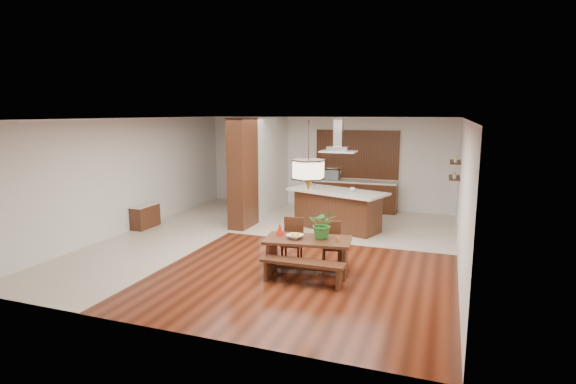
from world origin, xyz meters
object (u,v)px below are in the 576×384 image
at_px(hallway_console, 145,216).
at_px(pendant_lantern, 309,156).
at_px(dining_chair_left, 292,241).
at_px(microwave, 331,174).
at_px(dining_chair_right, 332,245).
at_px(fruit_bowl, 295,237).
at_px(dining_bench, 302,272).
at_px(island_cup, 352,189).
at_px(dining_table, 308,248).
at_px(kitchen_island, 337,209).
at_px(range_hood, 339,135).
at_px(foliage_plant, 323,224).

xyz_separation_m(hallway_console, pendant_lantern, (5.08, -1.80, 1.93)).
distance_m(dining_chair_left, microwave, 5.42).
bearing_deg(dining_chair_right, hallway_console, 147.17).
height_order(fruit_bowl, microwave, microwave).
height_order(dining_bench, fruit_bowl, fruit_bowl).
bearing_deg(island_cup, fruit_bowl, -96.79).
bearing_deg(dining_table, dining_chair_right, 58.78).
xyz_separation_m(dining_bench, dining_chair_right, (0.25, 1.13, 0.22)).
distance_m(dining_chair_left, island_cup, 3.01).
bearing_deg(kitchen_island, range_hood, 109.33).
xyz_separation_m(dining_chair_left, range_hood, (0.23, 2.95, 2.01)).
distance_m(dining_table, foliage_plant, 0.54).
bearing_deg(fruit_bowl, dining_table, 16.17).
relative_size(dining_bench, dining_chair_left, 1.66).
relative_size(kitchen_island, island_cup, 20.83).
bearing_deg(microwave, pendant_lantern, -81.36).
xyz_separation_m(fruit_bowl, microwave, (-0.81, 5.85, 0.40)).
distance_m(dining_table, pendant_lantern, 1.75).
height_order(dining_table, dining_chair_right, dining_chair_right).
bearing_deg(hallway_console, dining_table, -19.50).
distance_m(dining_chair_right, range_hood, 3.53).
bearing_deg(kitchen_island, dining_chair_right, -59.13).
xyz_separation_m(dining_table, kitchen_island, (-0.25, 3.38, 0.04)).
xyz_separation_m(hallway_console, dining_chair_left, (4.61, -1.37, 0.14)).
xyz_separation_m(dining_table, island_cup, (0.16, 3.31, 0.60)).
relative_size(hallway_console, dining_chair_right, 1.01).
bearing_deg(fruit_bowl, hallway_console, 158.91).
relative_size(dining_chair_right, range_hood, 0.97).
bearing_deg(kitchen_island, fruit_bowl, -70.55).
bearing_deg(dining_chair_right, foliage_plant, -119.21).
bearing_deg(dining_chair_left, fruit_bowl, -72.21).
relative_size(dining_bench, kitchen_island, 0.55).
bearing_deg(microwave, hallway_console, -136.98).
bearing_deg(dining_chair_left, dining_table, -49.78).
bearing_deg(microwave, dining_chair_left, -85.48).
relative_size(dining_chair_left, island_cup, 6.95).
xyz_separation_m(dining_bench, fruit_bowl, (-0.32, 0.51, 0.50)).
distance_m(dining_chair_left, fruit_bowl, 0.61).
xyz_separation_m(fruit_bowl, kitchen_island, (-0.01, 3.45, -0.18)).
height_order(foliage_plant, microwave, microwave).
height_order(dining_chair_right, kitchen_island, kitchen_island).
relative_size(dining_bench, microwave, 2.66).
bearing_deg(pendant_lantern, island_cup, 87.16).
xyz_separation_m(range_hood, microwave, (-0.80, 2.40, -1.36)).
height_order(foliage_plant, range_hood, range_hood).
bearing_deg(pendant_lantern, range_hood, 94.15).
relative_size(hallway_console, dining_chair_left, 0.96).
xyz_separation_m(dining_bench, microwave, (-1.13, 6.37, 0.89)).
bearing_deg(foliage_plant, dining_chair_right, 80.60).
height_order(foliage_plant, fruit_bowl, foliage_plant).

